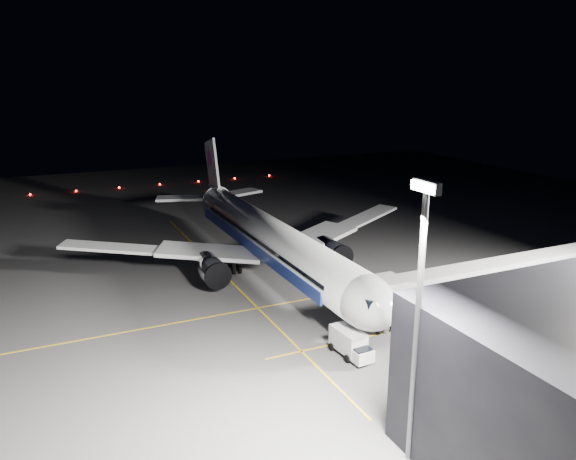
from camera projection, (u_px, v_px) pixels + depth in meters
The scene contains 13 objects.
ground at pixel (271, 275), 78.72m from camera, with size 200.00×200.00×0.00m, color #4C4C4F.
guide_line_main at pixel (302, 300), 69.97m from camera, with size 0.25×80.00×0.01m, color gold.
guide_line_cross at pixel (231, 281), 76.31m from camera, with size 70.00×0.25×0.01m, color gold.
guide_line_side at pixel (428, 323), 63.49m from camera, with size 0.25×40.00×0.01m, color gold.
airliner at pixel (268, 238), 78.27m from camera, with size 61.48×54.22×16.64m.
jet_bridge at pixel (487, 275), 65.49m from camera, with size 3.60×34.40×6.30m.
floodlight_mast_south at pixel (419, 302), 37.97m from camera, with size 2.40×0.67×20.70m.
taxiway_lights at pixel (160, 184), 141.67m from camera, with size 0.44×60.44×0.44m.
service_truck at pixel (351, 343), 55.73m from camera, with size 5.36×2.62×2.67m.
baggage_tug at pixel (325, 238), 93.30m from camera, with size 2.73×2.24×1.90m.
safety_cone_a at pixel (294, 257), 85.29m from camera, with size 0.36×0.36×0.53m, color #F2540A.
safety_cone_b at pixel (320, 282), 75.23m from camera, with size 0.37×0.37×0.56m, color #F2540A.
safety_cone_c at pixel (344, 252), 87.59m from camera, with size 0.45×0.45×0.68m, color #F2540A.
Camera 1 is at (68.34, -28.78, 27.29)m, focal length 35.00 mm.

